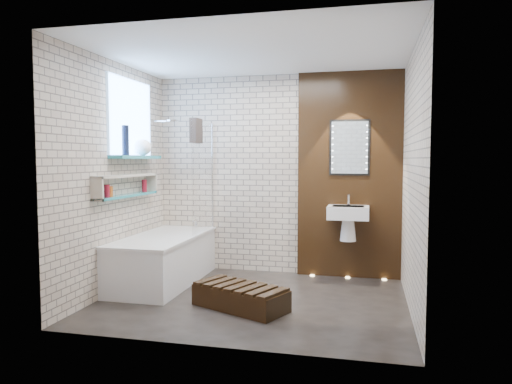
% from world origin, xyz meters
% --- Properties ---
extents(ground, '(3.20, 3.20, 0.00)m').
position_xyz_m(ground, '(0.00, 0.00, 0.00)').
color(ground, black).
rests_on(ground, ground).
extents(room_shell, '(3.24, 3.20, 2.60)m').
position_xyz_m(room_shell, '(0.00, 0.00, 1.30)').
color(room_shell, '#B29F8D').
rests_on(room_shell, ground).
extents(walnut_panel, '(1.30, 0.06, 2.60)m').
position_xyz_m(walnut_panel, '(0.95, 1.27, 1.30)').
color(walnut_panel, black).
rests_on(walnut_panel, ground).
extents(clerestory_window, '(0.18, 1.00, 0.94)m').
position_xyz_m(clerestory_window, '(-1.57, 0.35, 1.90)').
color(clerestory_window, '#7FADE0').
rests_on(clerestory_window, room_shell).
extents(display_niche, '(0.14, 1.30, 0.26)m').
position_xyz_m(display_niche, '(-1.53, 0.15, 1.20)').
color(display_niche, teal).
rests_on(display_niche, room_shell).
extents(bathtub, '(0.79, 1.74, 0.70)m').
position_xyz_m(bathtub, '(-1.22, 0.45, 0.29)').
color(bathtub, white).
rests_on(bathtub, ground).
extents(bath_screen, '(0.01, 0.78, 1.40)m').
position_xyz_m(bath_screen, '(-0.87, 0.89, 1.28)').
color(bath_screen, white).
rests_on(bath_screen, bathtub).
extents(towel, '(0.09, 0.23, 0.30)m').
position_xyz_m(towel, '(-0.87, 0.66, 1.85)').
color(towel, black).
rests_on(towel, bath_screen).
extents(shower_head, '(0.18, 0.18, 0.02)m').
position_xyz_m(shower_head, '(-1.30, 0.95, 2.00)').
color(shower_head, silver).
rests_on(shower_head, room_shell).
extents(washbasin, '(0.50, 0.36, 0.58)m').
position_xyz_m(washbasin, '(0.95, 1.07, 0.79)').
color(washbasin, white).
rests_on(washbasin, walnut_panel).
extents(led_mirror, '(0.50, 0.02, 0.70)m').
position_xyz_m(led_mirror, '(0.95, 1.23, 1.65)').
color(led_mirror, black).
rests_on(led_mirror, walnut_panel).
extents(walnut_step, '(1.05, 0.78, 0.21)m').
position_xyz_m(walnut_step, '(-0.06, -0.30, 0.11)').
color(walnut_step, black).
rests_on(walnut_step, ground).
extents(niche_bottles, '(0.06, 0.93, 0.15)m').
position_xyz_m(niche_bottles, '(-1.53, 0.08, 1.17)').
color(niche_bottles, maroon).
rests_on(niche_bottles, display_niche).
extents(sill_vases, '(0.20, 0.57, 0.34)m').
position_xyz_m(sill_vases, '(-1.50, 0.41, 1.66)').
color(sill_vases, white).
rests_on(sill_vases, clerestory_window).
extents(floor_uplights, '(0.96, 0.06, 0.01)m').
position_xyz_m(floor_uplights, '(0.95, 1.20, 0.01)').
color(floor_uplights, '#FFD899').
rests_on(floor_uplights, ground).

